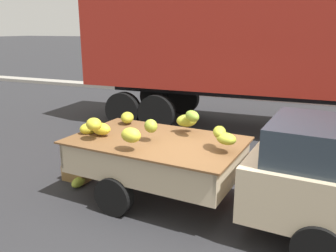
# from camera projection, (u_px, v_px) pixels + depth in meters

# --- Properties ---
(ground) EXTENTS (220.00, 220.00, 0.00)m
(ground) POSITION_uv_depth(u_px,v_px,m) (194.00, 211.00, 5.75)
(ground) COLOR #28282B
(curb_strip) EXTENTS (80.00, 0.80, 0.16)m
(curb_strip) POSITION_uv_depth(u_px,v_px,m) (272.00, 98.00, 14.72)
(curb_strip) COLOR gray
(curb_strip) RESTS_ON ground
(pickup_truck) EXTENTS (5.22, 2.16, 1.70)m
(pickup_truck) POSITION_uv_depth(u_px,v_px,m) (277.00, 172.00, 5.09)
(pickup_truck) COLOR #CCB793
(pickup_truck) RESTS_ON ground
(semi_trailer) EXTENTS (12.07, 2.93, 3.95)m
(semi_trailer) POSITION_uv_depth(u_px,v_px,m) (294.00, 42.00, 9.37)
(semi_trailer) COLOR maroon
(semi_trailer) RESTS_ON ground
(fallen_banana_bunch_near_tailgate) EXTENTS (0.28, 0.41, 0.17)m
(fallen_banana_bunch_near_tailgate) POSITION_uv_depth(u_px,v_px,m) (78.00, 182.00, 6.64)
(fallen_banana_bunch_near_tailgate) COLOR #98A932
(fallen_banana_bunch_near_tailgate) RESTS_ON ground
(produce_crate) EXTENTS (0.54, 0.39, 0.31)m
(produce_crate) POSITION_uv_depth(u_px,v_px,m) (78.00, 172.00, 6.91)
(produce_crate) COLOR olive
(produce_crate) RESTS_ON ground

